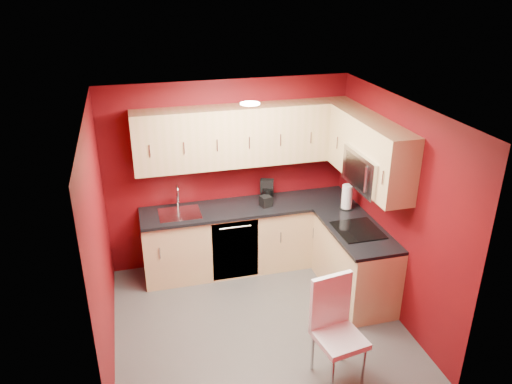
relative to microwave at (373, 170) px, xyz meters
name	(u,v)px	position (x,y,z in m)	size (l,w,h in m)	color
floor	(257,321)	(-1.39, -0.20, -1.66)	(3.20, 3.20, 0.00)	#454341
ceiling	(258,109)	(-1.39, -0.20, 0.84)	(3.20, 3.20, 0.00)	white
wall_back	(228,174)	(-1.39, 1.30, -0.41)	(3.20, 3.20, 0.00)	#60090B
wall_front	(306,311)	(-1.39, -1.70, -0.41)	(3.20, 3.20, 0.00)	#60090B
wall_left	(100,245)	(-2.99, -0.20, -0.41)	(3.00, 3.00, 0.00)	#60090B
wall_right	(394,209)	(0.21, -0.20, -0.41)	(3.00, 3.00, 0.00)	#60090B
base_cabinets_back	(249,237)	(-1.19, 1.00, -1.22)	(2.80, 0.60, 0.87)	#DDC27E
base_cabinets_right	(354,263)	(-0.09, 0.05, -1.22)	(0.60, 1.30, 0.87)	#DDC27E
countertop_back	(249,207)	(-1.19, 0.99, -0.77)	(2.80, 0.63, 0.04)	black
countertop_right	(357,231)	(-0.11, 0.04, -0.77)	(0.63, 1.27, 0.04)	black
upper_cabinets_back	(246,135)	(-1.19, 1.13, 0.17)	(2.80, 0.35, 0.75)	tan
upper_cabinets_right	(367,144)	(0.03, 0.24, 0.23)	(0.35, 1.55, 0.75)	tan
microwave	(373,170)	(0.00, 0.00, 0.00)	(0.42, 0.76, 0.42)	silver
cooktop	(358,230)	(-0.11, 0.00, -0.74)	(0.50, 0.55, 0.01)	black
sink	(179,210)	(-2.09, 1.00, -0.72)	(0.52, 0.42, 0.35)	silver
dishwasher_front	(235,250)	(-1.44, 0.71, -1.22)	(0.60, 0.02, 0.82)	black
downlight	(250,104)	(-1.39, 0.10, 0.82)	(0.20, 0.20, 0.01)	white
coffee_maker	(267,191)	(-0.94, 1.05, -0.60)	(0.17, 0.23, 0.29)	black
napkin_holder	(266,201)	(-0.99, 0.92, -0.68)	(0.13, 0.13, 0.14)	black
paper_towel	(347,197)	(0.00, 0.59, -0.59)	(0.18, 0.18, 0.32)	white
dining_chair	(340,334)	(-0.85, -1.23, -1.12)	(0.43, 0.45, 1.07)	white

